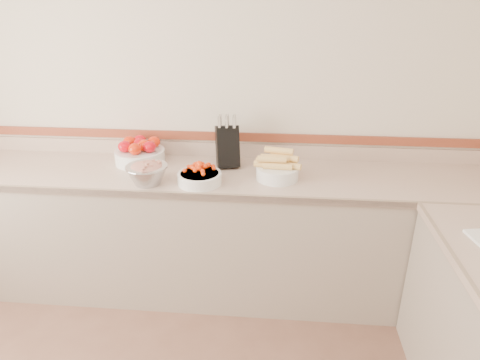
# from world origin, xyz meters

# --- Properties ---
(back_wall) EXTENTS (4.00, 0.00, 4.00)m
(back_wall) POSITION_xyz_m (0.00, 2.00, 1.30)
(back_wall) COLOR beige
(back_wall) RESTS_ON ground_plane
(counter_back) EXTENTS (4.00, 0.65, 1.08)m
(counter_back) POSITION_xyz_m (0.00, 1.68, 0.45)
(counter_back) COLOR #C5A58F
(counter_back) RESTS_ON ground_plane
(knife_block) EXTENTS (0.19, 0.21, 0.36)m
(knife_block) POSITION_xyz_m (0.22, 1.81, 1.05)
(knife_block) COLOR black
(knife_block) RESTS_ON counter_back
(tomato_bowl) EXTENTS (0.34, 0.34, 0.17)m
(tomato_bowl) POSITION_xyz_m (-0.38, 1.82, 0.97)
(tomato_bowl) COLOR white
(tomato_bowl) RESTS_ON counter_back
(cherry_tomato_bowl) EXTENTS (0.27, 0.27, 0.15)m
(cherry_tomato_bowl) POSITION_xyz_m (0.09, 1.50, 0.95)
(cherry_tomato_bowl) COLOR white
(cherry_tomato_bowl) RESTS_ON counter_back
(corn_bowl) EXTENTS (0.30, 0.27, 0.20)m
(corn_bowl) POSITION_xyz_m (0.56, 1.62, 0.97)
(corn_bowl) COLOR white
(corn_bowl) RESTS_ON counter_back
(rhubarb_bowl) EXTENTS (0.26, 0.26, 0.15)m
(rhubarb_bowl) POSITION_xyz_m (-0.23, 1.47, 0.97)
(rhubarb_bowl) COLOR #B2B2BA
(rhubarb_bowl) RESTS_ON counter_back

